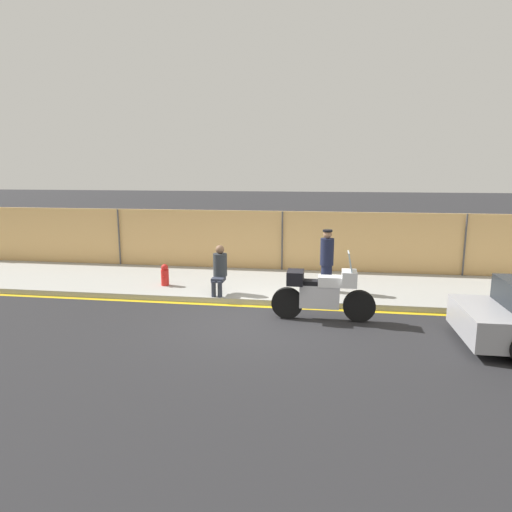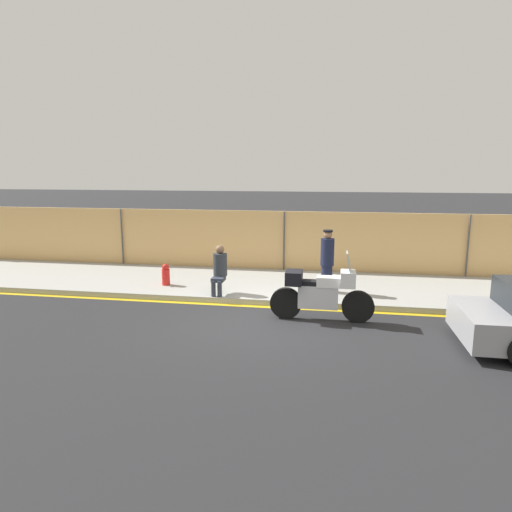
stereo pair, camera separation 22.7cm
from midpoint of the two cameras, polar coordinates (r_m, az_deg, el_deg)
The scene contains 8 objects.
ground_plane at distance 10.17m, azimuth 1.08°, elevation -8.22°, with size 120.00×120.00×0.00m, color #262628.
sidewalk at distance 12.98m, azimuth 3.10°, elevation -3.68°, with size 40.85×3.56×0.14m.
curb_paint_stripe at distance 11.22m, azimuth 1.96°, elevation -6.37°, with size 40.85×0.18×0.01m.
storefront_fence at distance 14.61m, azimuth 4.00°, elevation 1.68°, with size 38.81×0.17×2.01m.
motorcycle at distance 10.21m, azimuth 8.72°, elevation -4.54°, with size 2.29×0.50×1.56m.
officer_standing at distance 12.01m, azimuth 9.42°, elevation -0.54°, with size 0.35×0.35×1.63m.
person_seated_on_curb at distance 11.76m, azimuth -4.02°, elevation -1.38°, with size 0.36×0.65×1.26m.
fire_hydrant at distance 12.87m, azimuth -10.72°, elevation -2.30°, with size 0.22×0.27×0.60m.
Camera 2 is at (1.57, -9.49, 3.31)m, focal length 32.00 mm.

